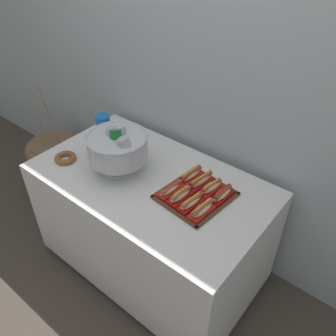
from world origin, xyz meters
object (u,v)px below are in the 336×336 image
hot_dog_7 (222,194)px  cup_stack (104,129)px  serving_tray (196,196)px  hot_dog_1 (180,195)px  hot_dog_2 (191,203)px  donut (65,158)px  hot_dog_4 (190,175)px  punch_bowl (118,147)px  hot_dog_0 (170,189)px  floor_vase (58,165)px  hot_dog_5 (201,181)px  buffet_table (151,223)px  hot_dog_6 (211,188)px  hot_dog_3 (202,209)px

hot_dog_7 → cup_stack: size_ratio=0.82×
serving_tray → hot_dog_1: size_ratio=2.47×
hot_dog_2 → donut: bearing=-170.1°
hot_dog_4 → punch_bowl: (-0.38, -0.18, 0.13)m
hot_dog_0 → floor_vase: bearing=173.5°
hot_dog_1 → hot_dog_5: (0.02, 0.16, 0.00)m
buffet_table → hot_dog_7: bearing=15.6°
hot_dog_5 → hot_dog_6: hot_dog_5 is taller
buffet_table → hot_dog_7: (0.41, 0.11, 0.40)m
hot_dog_5 → hot_dog_0: bearing=-120.0°
serving_tray → hot_dog_2: hot_dog_2 is taller
hot_dog_7 → donut: 0.98m
hot_dog_5 → hot_dog_7: bearing=-5.6°
hot_dog_1 → hot_dog_3: same height
hot_dog_1 → hot_dog_5: size_ratio=0.84×
cup_stack → hot_dog_3: bearing=-9.8°
serving_tray → cup_stack: cup_stack is taller
serving_tray → donut: size_ratio=2.99×
hot_dog_1 → buffet_table: bearing=171.9°
buffet_table → hot_dog_5: 0.50m
hot_dog_2 → punch_bowl: size_ratio=0.46×
buffet_table → hot_dog_3: bearing=-7.1°
hot_dog_3 → punch_bowl: size_ratio=0.47×
floor_vase → donut: (0.66, -0.32, 0.56)m
hot_dog_1 → hot_dog_3: size_ratio=0.96×
serving_tray → hot_dog_2: size_ratio=2.41×
hot_dog_1 → cup_stack: bearing=169.4°
buffet_table → serving_tray: 0.47m
floor_vase → serving_tray: size_ratio=2.58×
buffet_table → cup_stack: size_ratio=7.05×
hot_dog_1 → cup_stack: 0.74m
hot_dog_4 → punch_bowl: 0.44m
hot_dog_0 → hot_dog_1: 0.08m
hot_dog_5 → hot_dog_6: size_ratio=1.12×
hot_dog_5 → cup_stack: bearing=-177.8°
hot_dog_2 → hot_dog_5: size_ratio=0.86×
hot_dog_1 → hot_dog_3: 0.15m
hot_dog_0 → hot_dog_7: size_ratio=0.99×
hot_dog_5 → donut: size_ratio=1.44×
hot_dog_4 → hot_dog_6: 0.15m
hot_dog_3 → cup_stack: 0.88m
hot_dog_6 → cup_stack: cup_stack is taller
hot_dog_0 → donut: size_ratio=1.22×
hot_dog_4 → hot_dog_5: bearing=-5.6°
hot_dog_6 → punch_bowl: size_ratio=0.48×
hot_dog_1 → hot_dog_7: (0.17, 0.15, -0.00)m
buffet_table → hot_dog_0: bearing=-9.1°
hot_dog_0 → hot_dog_2: bearing=-5.6°
hot_dog_4 → donut: 0.77m
hot_dog_0 → punch_bowl: size_ratio=0.45×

